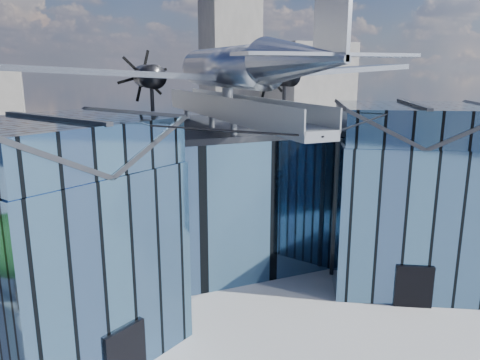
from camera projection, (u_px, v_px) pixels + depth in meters
name	position (u px, v px, depth m)	size (l,w,h in m)	color
ground_plane	(253.00, 300.00, 28.88)	(120.00, 120.00, 0.00)	gray
museum	(219.00, 191.00, 32.78)	(32.88, 24.50, 17.60)	#436689
bg_towers	(125.00, 94.00, 72.20)	(77.00, 24.50, 26.00)	slate
tree_side_e	(392.00, 173.00, 49.26)	(3.56, 3.56, 4.64)	#332014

